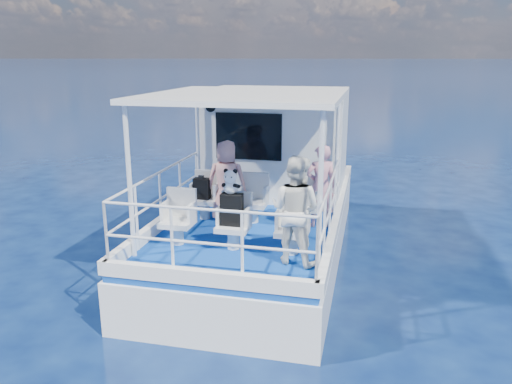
% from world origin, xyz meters
% --- Properties ---
extents(ground, '(2000.00, 2000.00, 0.00)m').
position_xyz_m(ground, '(0.00, 0.00, 0.00)').
color(ground, '#08173F').
rests_on(ground, ground).
extents(hull, '(3.00, 7.00, 1.60)m').
position_xyz_m(hull, '(0.00, 1.00, 0.00)').
color(hull, white).
rests_on(hull, ground).
extents(deck, '(2.90, 6.90, 0.10)m').
position_xyz_m(deck, '(0.00, 1.00, 0.85)').
color(deck, '#0B3B9B').
rests_on(deck, hull).
extents(cabin, '(2.85, 2.00, 2.20)m').
position_xyz_m(cabin, '(0.00, 2.30, 2.00)').
color(cabin, white).
rests_on(cabin, deck).
extents(canopy, '(3.00, 3.20, 0.08)m').
position_xyz_m(canopy, '(0.00, -0.20, 3.14)').
color(canopy, white).
rests_on(canopy, cabin).
extents(canopy_posts, '(2.77, 2.97, 2.20)m').
position_xyz_m(canopy_posts, '(0.00, -0.25, 2.00)').
color(canopy_posts, white).
rests_on(canopy_posts, deck).
extents(railings, '(2.84, 3.59, 1.00)m').
position_xyz_m(railings, '(0.00, -0.58, 1.40)').
color(railings, white).
rests_on(railings, deck).
extents(seat_port_fwd, '(0.48, 0.46, 0.38)m').
position_xyz_m(seat_port_fwd, '(-0.90, 0.20, 1.09)').
color(seat_port_fwd, silver).
rests_on(seat_port_fwd, deck).
extents(seat_center_fwd, '(0.48, 0.46, 0.38)m').
position_xyz_m(seat_center_fwd, '(0.00, 0.20, 1.09)').
color(seat_center_fwd, silver).
rests_on(seat_center_fwd, deck).
extents(seat_stbd_fwd, '(0.48, 0.46, 0.38)m').
position_xyz_m(seat_stbd_fwd, '(0.90, 0.20, 1.09)').
color(seat_stbd_fwd, silver).
rests_on(seat_stbd_fwd, deck).
extents(seat_port_aft, '(0.48, 0.46, 0.38)m').
position_xyz_m(seat_port_aft, '(-0.90, -1.10, 1.09)').
color(seat_port_aft, silver).
rests_on(seat_port_aft, deck).
extents(seat_center_aft, '(0.48, 0.46, 0.38)m').
position_xyz_m(seat_center_aft, '(0.00, -1.10, 1.09)').
color(seat_center_aft, silver).
rests_on(seat_center_aft, deck).
extents(seat_stbd_aft, '(0.48, 0.46, 0.38)m').
position_xyz_m(seat_stbd_aft, '(0.90, -1.10, 1.09)').
color(seat_stbd_aft, silver).
rests_on(seat_stbd_aft, deck).
extents(passenger_port_fwd, '(0.57, 0.43, 1.44)m').
position_xyz_m(passenger_port_fwd, '(-0.48, 0.20, 1.62)').
color(passenger_port_fwd, tan).
rests_on(passenger_port_fwd, deck).
extents(passenger_stbd_fwd, '(0.60, 0.48, 1.43)m').
position_xyz_m(passenger_stbd_fwd, '(1.17, 0.25, 1.62)').
color(passenger_stbd_fwd, '#C88195').
rests_on(passenger_stbd_fwd, deck).
extents(passenger_stbd_aft, '(0.89, 0.78, 1.55)m').
position_xyz_m(passenger_stbd_aft, '(0.98, -1.39, 1.67)').
color(passenger_stbd_aft, white).
rests_on(passenger_stbd_aft, deck).
extents(backpack_port, '(0.29, 0.16, 0.37)m').
position_xyz_m(backpack_port, '(-0.93, 0.17, 1.47)').
color(backpack_port, black).
rests_on(backpack_port, seat_port_fwd).
extents(backpack_center, '(0.32, 0.18, 0.48)m').
position_xyz_m(backpack_center, '(-0.02, -1.10, 1.52)').
color(backpack_center, black).
rests_on(backpack_center, seat_center_aft).
extents(compact_camera, '(0.10, 0.06, 0.06)m').
position_xyz_m(compact_camera, '(-0.93, 0.15, 1.68)').
color(compact_camera, black).
rests_on(compact_camera, backpack_port).
extents(panda, '(0.24, 0.20, 0.37)m').
position_xyz_m(panda, '(-0.04, -1.08, 1.95)').
color(panda, white).
rests_on(panda, backpack_center).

